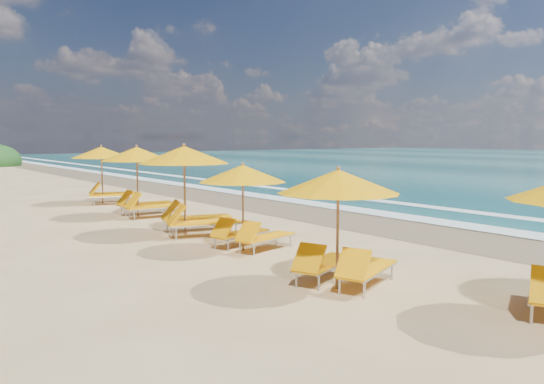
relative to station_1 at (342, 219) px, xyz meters
name	(u,v)px	position (x,y,z in m)	size (l,w,h in m)	color
ground	(272,233)	(2.43, 5.25, -1.27)	(160.00, 160.00, 0.00)	tan
wet_sand	(366,220)	(6.43, 5.25, -1.27)	(4.00, 160.00, 0.01)	olive
surf_foam	(416,212)	(9.13, 5.25, -1.24)	(4.00, 160.00, 0.01)	white
station_1	(342,219)	(0.00, 0.00, 0.00)	(2.92, 2.88, 2.27)	olive
station_2	(247,201)	(0.52, 3.77, -0.05)	(2.66, 2.56, 2.17)	olive
station_3	(192,184)	(0.48, 6.47, 0.19)	(3.31, 3.23, 2.61)	olive
station_4	(143,177)	(0.85, 10.60, 0.14)	(2.88, 2.70, 2.52)	olive
station_5	(107,171)	(1.24, 15.04, 0.10)	(3.12, 3.05, 2.45)	olive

